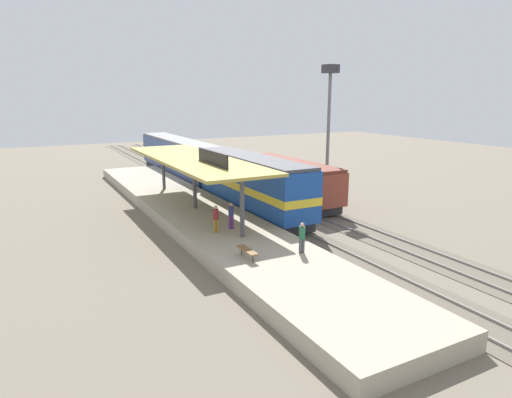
# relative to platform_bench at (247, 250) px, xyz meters

# --- Properties ---
(ground_plane) EXTENTS (120.00, 120.00, 0.00)m
(ground_plane) POSITION_rel_platform_bench_xyz_m (8.00, 11.38, -1.34)
(ground_plane) COLOR #706656
(track_near) EXTENTS (3.20, 110.00, 0.16)m
(track_near) POSITION_rel_platform_bench_xyz_m (6.00, 11.38, -1.31)
(track_near) COLOR #5F5649
(track_near) RESTS_ON ground
(track_far) EXTENTS (3.20, 110.00, 0.16)m
(track_far) POSITION_rel_platform_bench_xyz_m (10.60, 11.38, -1.31)
(track_far) COLOR #5F5649
(track_far) RESTS_ON ground
(platform) EXTENTS (6.00, 44.00, 0.90)m
(platform) POSITION_rel_platform_bench_xyz_m (1.40, 11.38, -0.89)
(platform) COLOR #A89E89
(platform) RESTS_ON ground
(station_canopy) EXTENTS (5.20, 18.00, 4.70)m
(station_canopy) POSITION_rel_platform_bench_xyz_m (1.40, 11.29, 3.19)
(station_canopy) COLOR #47474C
(station_canopy) RESTS_ON platform
(platform_bench) EXTENTS (0.44, 1.70, 0.50)m
(platform_bench) POSITION_rel_platform_bench_xyz_m (0.00, 0.00, 0.00)
(platform_bench) COLOR #333338
(platform_bench) RESTS_ON platform
(locomotive) EXTENTS (2.93, 14.43, 4.44)m
(locomotive) POSITION_rel_platform_bench_xyz_m (6.00, 10.88, 1.07)
(locomotive) COLOR #28282D
(locomotive) RESTS_ON track_near
(passenger_carriage_single) EXTENTS (2.90, 20.00, 4.24)m
(passenger_carriage_single) POSITION_rel_platform_bench_xyz_m (6.00, 28.88, 0.97)
(passenger_carriage_single) COLOR #28282D
(passenger_carriage_single) RESTS_ON track_near
(freight_car) EXTENTS (2.80, 12.00, 3.54)m
(freight_car) POSITION_rel_platform_bench_xyz_m (10.60, 12.48, 0.63)
(freight_car) COLOR #28282D
(freight_car) RESTS_ON track_far
(light_mast) EXTENTS (1.10, 1.10, 11.70)m
(light_mast) POSITION_rel_platform_bench_xyz_m (13.80, 11.63, 7.05)
(light_mast) COLOR slate
(light_mast) RESTS_ON ground
(person_waiting) EXTENTS (0.34, 0.34, 1.71)m
(person_waiting) POSITION_rel_platform_bench_xyz_m (1.51, 5.19, 0.51)
(person_waiting) COLOR #663375
(person_waiting) RESTS_ON platform
(person_walking) EXTENTS (0.34, 0.34, 1.71)m
(person_walking) POSITION_rel_platform_bench_xyz_m (0.37, 4.98, 0.51)
(person_walking) COLOR olive
(person_walking) RESTS_ON platform
(person_boarding) EXTENTS (0.34, 0.34, 1.71)m
(person_boarding) POSITION_rel_platform_bench_xyz_m (2.96, -0.66, 0.51)
(person_boarding) COLOR #4C4C51
(person_boarding) RESTS_ON platform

